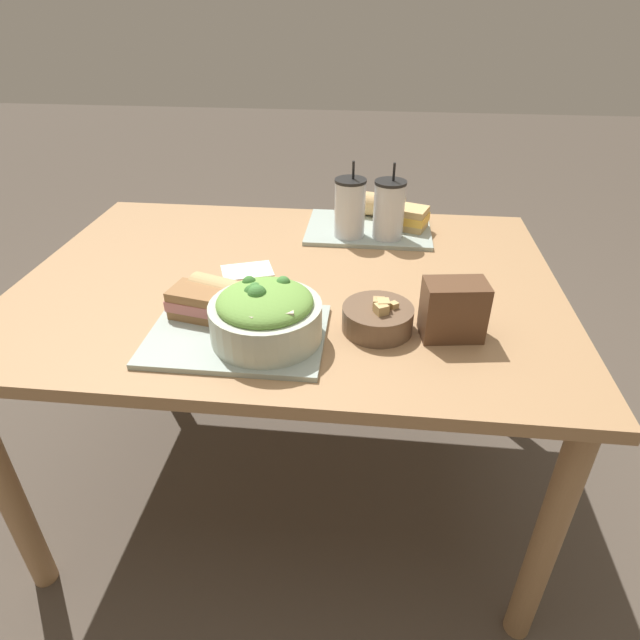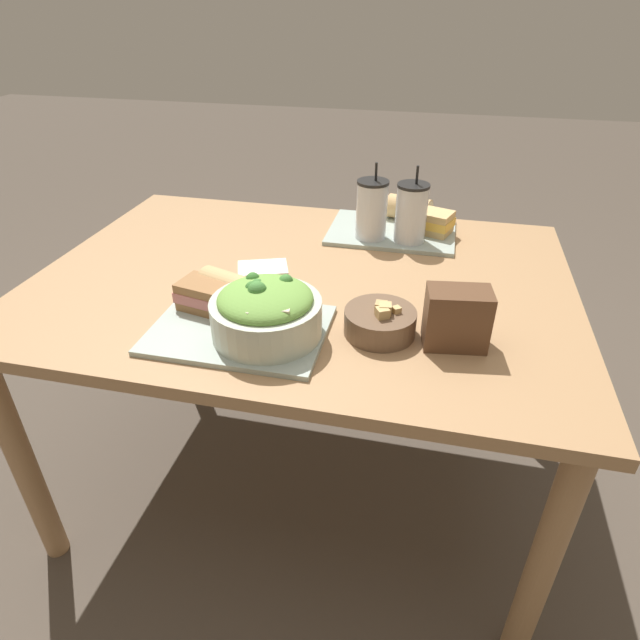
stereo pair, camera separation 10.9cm
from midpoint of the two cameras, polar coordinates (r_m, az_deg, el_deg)
The scene contains 14 objects.
ground_plane at distance 1.81m, azimuth 0.32°, elevation -15.91°, with size 12.00×12.00×0.00m, color #4C4238.
dining_table at distance 1.41m, azimuth 0.40°, elevation 1.53°, with size 1.35×0.98×0.72m.
tray_near at distance 1.14m, azimuth -5.90°, elevation -1.13°, with size 0.37×0.27×0.01m.
tray_far at distance 1.64m, azimuth 9.60°, elevation 9.25°, with size 0.37×0.27×0.01m.
salad_bowl at distance 1.09m, azimuth -2.70°, elevation 0.89°, with size 0.23×0.23×0.13m.
soup_bowl at distance 1.14m, azimuth 9.18°, elevation -0.20°, with size 0.15×0.15×0.08m.
sandwich_near at distance 1.20m, azimuth -9.22°, elevation 2.48°, with size 0.15×0.11×0.06m.
baguette_near at distance 1.21m, azimuth -6.43°, elevation 3.11°, with size 0.19×0.13×0.07m.
sandwich_far at distance 1.63m, azimuth 13.60°, elevation 10.15°, with size 0.15×0.12×0.06m.
baguette_far at distance 1.71m, azimuth 11.39°, elevation 11.54°, with size 0.15×0.10×0.07m.
drink_cup_dark at distance 1.55m, azimuth 7.59°, elevation 11.36°, with size 0.09×0.09×0.22m.
drink_cup_red at distance 1.54m, azimuth 11.73°, elevation 10.88°, with size 0.09×0.09×0.22m.
chip_bag at distance 1.12m, azimuth 17.12°, elevation 0.10°, with size 0.14×0.09×0.13m.
napkin_folded at distance 1.41m, azimuth -3.94°, elevation 5.59°, with size 0.15×0.13×0.00m.
Camera 2 is at (0.32, -1.18, 1.35)m, focal length 30.00 mm.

